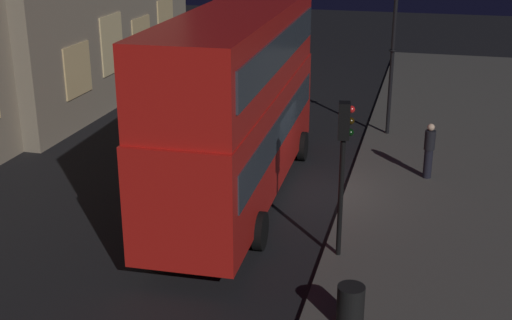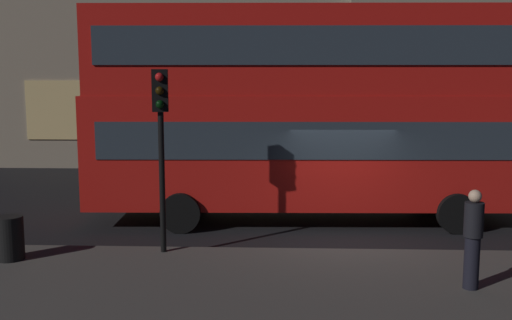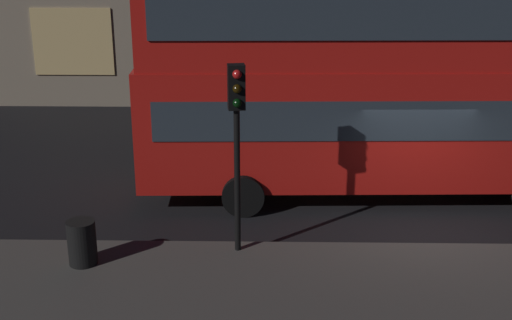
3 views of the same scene
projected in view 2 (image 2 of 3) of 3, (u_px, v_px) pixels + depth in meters
The scene contains 5 objects.
ground_plane at pixel (344, 242), 13.71m from camera, with size 80.00×80.00×0.00m, color black.
double_decker_bus at pixel (302, 105), 15.28m from camera, with size 11.00×3.05×5.42m.
traffic_light_near_kerb at pixel (161, 122), 12.13m from camera, with size 0.35×0.38×3.77m.
pedestrian at pixel (473, 238), 10.25m from camera, with size 0.33×0.33×1.74m.
litter_bin at pixel (10, 238), 11.94m from camera, with size 0.55×0.55×0.88m, color black.
Camera 2 is at (-1.49, -13.38, 3.80)m, focal length 42.07 mm.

